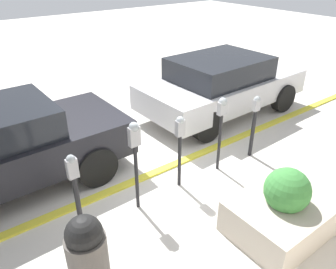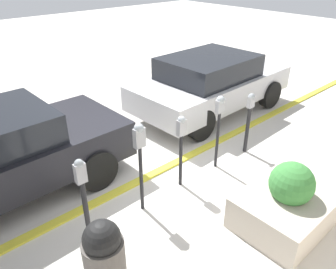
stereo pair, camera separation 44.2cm
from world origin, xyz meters
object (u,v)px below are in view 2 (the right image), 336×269
object	(u,v)px
parking_meter_fourth	(219,116)
parking_meter_nearest	(83,191)
parked_car_middle	(211,82)
parking_meter_second	(140,149)
parking_meter_middle	(181,139)
parking_meter_farthest	(249,116)
planter_box	(287,203)
trash_bin	(105,261)

from	to	relation	value
parking_meter_fourth	parking_meter_nearest	bearing A→B (deg)	-179.30
parked_car_middle	parking_meter_fourth	bearing A→B (deg)	-137.28
parking_meter_second	parking_meter_fourth	world-z (taller)	parking_meter_second
parking_meter_nearest	parking_meter_middle	bearing A→B (deg)	2.17
parking_meter_fourth	parked_car_middle	bearing A→B (deg)	44.42
parking_meter_fourth	parked_car_middle	distance (m)	2.64
parking_meter_nearest	parking_meter_fourth	size ratio (longest dim) A/B	0.93
parking_meter_second	parking_meter_middle	world-z (taller)	parking_meter_second
parking_meter_farthest	parking_meter_second	bearing A→B (deg)	179.47
parking_meter_farthest	planter_box	xyz separation A→B (m)	(-1.29, -1.68, -0.44)
planter_box	trash_bin	world-z (taller)	trash_bin
parking_meter_farthest	parked_car_middle	size ratio (longest dim) A/B	0.29
parking_meter_nearest	parking_meter_second	world-z (taller)	parking_meter_second
planter_box	trash_bin	bearing A→B (deg)	164.14
parking_meter_fourth	planter_box	size ratio (longest dim) A/B	0.98
parking_meter_second	parking_meter_farthest	distance (m)	2.72
parking_meter_second	parking_meter_middle	bearing A→B (deg)	3.56
parking_meter_middle	parking_meter_fourth	size ratio (longest dim) A/B	0.92
parking_meter_second	parking_meter_middle	xyz separation A→B (m)	(0.90, 0.06, -0.18)
parked_car_middle	trash_bin	xyz separation A→B (m)	(-4.95, -2.81, -0.22)
parking_meter_nearest	parking_meter_farthest	world-z (taller)	parking_meter_nearest
parking_meter_farthest	trash_bin	world-z (taller)	parking_meter_farthest
parking_meter_second	parked_car_middle	xyz separation A→B (m)	(3.69, 1.86, -0.33)
parking_meter_middle	parked_car_middle	distance (m)	3.33
parking_meter_nearest	trash_bin	xyz separation A→B (m)	(-0.28, -0.93, -0.29)
parking_meter_fourth	parking_meter_farthest	distance (m)	0.93
parking_meter_second	parked_car_middle	bearing A→B (deg)	26.72
planter_box	parked_car_middle	bearing A→B (deg)	57.43
parking_meter_nearest	planter_box	distance (m)	2.97
parking_meter_second	parking_meter_middle	size ratio (longest dim) A/B	1.14
parking_meter_fourth	planter_box	bearing A→B (deg)	-103.07
parked_car_middle	planter_box	bearing A→B (deg)	-124.27
parked_car_middle	trash_bin	world-z (taller)	parked_car_middle
parking_meter_middle	planter_box	world-z (taller)	parking_meter_middle
parking_meter_middle	planter_box	distance (m)	1.92
trash_bin	parking_meter_second	bearing A→B (deg)	37.08
parked_car_middle	trash_bin	size ratio (longest dim) A/B	3.90
parking_meter_middle	parking_meter_farthest	world-z (taller)	parking_meter_middle
parked_car_middle	trash_bin	distance (m)	5.69
planter_box	parking_meter_second	bearing A→B (deg)	129.62
parking_meter_fourth	trash_bin	distance (m)	3.26
trash_bin	parking_meter_middle	bearing A→B (deg)	25.00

